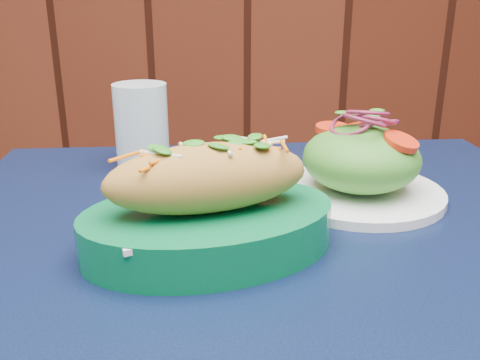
{
  "coord_description": "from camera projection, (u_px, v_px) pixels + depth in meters",
  "views": [
    {
      "loc": [
        -0.32,
        0.76,
        1.01
      ],
      "look_at": [
        -0.34,
        1.32,
        0.81
      ],
      "focal_mm": 40.0,
      "sensor_mm": 36.0,
      "label": 1
    }
  ],
  "objects": [
    {
      "name": "cafe_table",
      "position": [
        277.0,
        316.0,
        0.6
      ],
      "size": [
        0.9,
        0.9,
        0.75
      ],
      "rotation": [
        0.0,
        0.0,
        0.13
      ],
      "color": "black",
      "rests_on": "ground"
    },
    {
      "name": "banh_mi_basket",
      "position": [
        208.0,
        208.0,
        0.55
      ],
      "size": [
        0.31,
        0.26,
        0.12
      ],
      "rotation": [
        0.0,
        0.0,
        0.36
      ],
      "color": "#066435",
      "rests_on": "cafe_table"
    },
    {
      "name": "salad_plate",
      "position": [
        361.0,
        165.0,
        0.69
      ],
      "size": [
        0.22,
        0.22,
        0.12
      ],
      "rotation": [
        0.0,
        0.0,
        0.19
      ],
      "color": "white",
      "rests_on": "cafe_table"
    },
    {
      "name": "water_glass",
      "position": [
        142.0,
        127.0,
        0.8
      ],
      "size": [
        0.08,
        0.08,
        0.13
      ],
      "primitive_type": "cylinder",
      "color": "silver",
      "rests_on": "cafe_table"
    }
  ]
}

